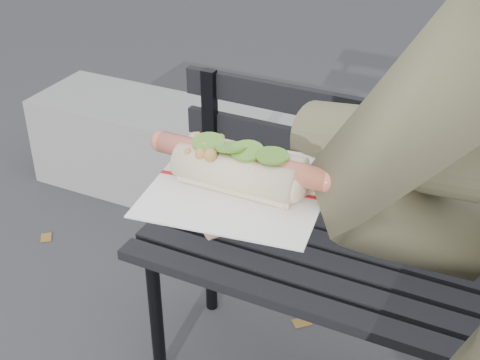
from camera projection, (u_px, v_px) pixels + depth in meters
name	position (u px, v px, depth m)	size (l,w,h in m)	color
park_bench	(409.00, 253.00, 1.76)	(1.50, 0.44, 0.88)	black
concrete_block	(168.00, 151.00, 2.92)	(1.20, 0.40, 0.40)	slate
held_hotdog	(437.00, 170.00, 0.69)	(0.63, 0.30, 0.20)	brown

